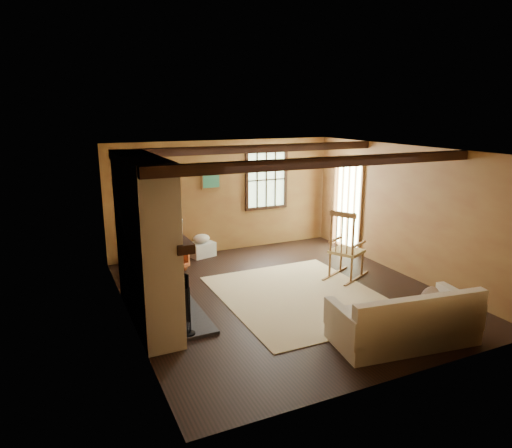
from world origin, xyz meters
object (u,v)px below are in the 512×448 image
armchair (163,255)px  laundry_basket (202,249)px  fireplace (147,247)px  rocking_chair (346,249)px  sofa (406,323)px

armchair → laundry_basket: bearing=-176.7°
fireplace → laundry_basket: 3.16m
rocking_chair → sofa: rocking_chair is taller
rocking_chair → armchair: size_ratio=1.76×
fireplace → rocking_chair: 3.66m
fireplace → armchair: 2.19m
sofa → laundry_basket: 4.84m
fireplace → sofa: bearing=-36.3°
laundry_basket → rocking_chair: bearing=-49.4°
rocking_chair → sofa: bearing=135.9°
fireplace → laundry_basket: (1.62, 2.54, -0.95)m
sofa → laundry_basket: bearing=112.9°
sofa → armchair: bearing=126.4°
rocking_chair → armchair: bearing=32.5°
rocking_chair → sofa: 2.47m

